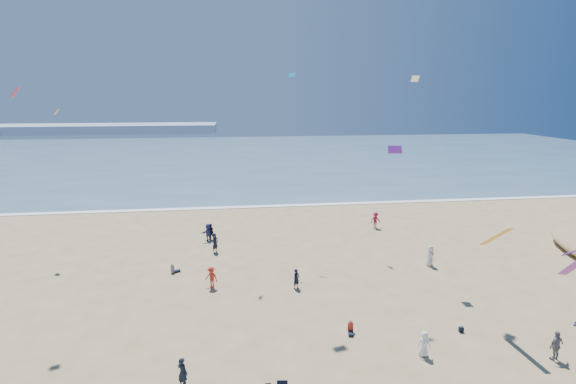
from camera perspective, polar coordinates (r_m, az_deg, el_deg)
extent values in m
cube|color=#476B84|center=(107.92, -7.30, 4.52)|extent=(220.00, 100.00, 0.06)
cube|color=white|center=(58.74, -6.81, -1.95)|extent=(220.00, 1.20, 0.08)
cube|color=#7A8EA8|center=(191.80, -25.93, 7.21)|extent=(110.00, 20.00, 3.20)
imported|color=white|center=(27.51, 16.89, -17.97)|extent=(0.76, 0.53, 1.49)
imported|color=black|center=(34.45, 1.08, -10.97)|extent=(0.67, 0.63, 1.54)
imported|color=#333A8C|center=(45.86, -10.13, -5.05)|extent=(1.38, 1.60, 1.74)
imported|color=black|center=(46.15, -9.83, -4.99)|extent=(0.99, 0.91, 1.65)
imported|color=red|center=(35.08, -9.70, -10.62)|extent=(1.22, 1.09, 1.64)
imported|color=slate|center=(29.94, 30.92, -16.39)|extent=(1.09, 0.68, 1.73)
imported|color=black|center=(42.32, -9.23, -6.41)|extent=(0.77, 0.81, 1.86)
imported|color=silver|center=(40.51, 17.61, -7.74)|extent=(0.61, 0.90, 1.81)
imported|color=black|center=(24.63, -13.25, -21.44)|extent=(0.71, 0.68, 1.64)
imported|color=#A61734|center=(50.25, 11.05, -3.53)|extent=(1.21, 0.78, 1.77)
cube|color=black|center=(30.88, 21.14, -15.98)|extent=(0.28, 0.18, 0.34)
cube|color=#1C9DD2|center=(42.01, 0.52, 14.65)|extent=(0.70, 0.60, 0.37)
cube|color=red|center=(25.98, -31.35, 10.77)|extent=(0.56, 0.82, 0.49)
cube|color=white|center=(38.32, 15.85, 13.67)|extent=(0.69, 0.68, 0.47)
cube|color=purple|center=(26.36, 13.42, 5.27)|extent=(0.82, 0.39, 0.43)
cube|color=yellow|center=(45.85, -27.33, 9.00)|extent=(0.42, 0.53, 0.43)
cube|color=orange|center=(29.87, 24.86, -5.22)|extent=(0.35, 2.64, 1.87)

